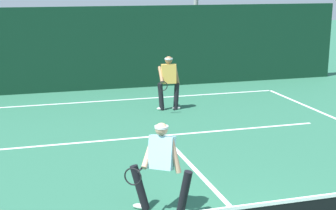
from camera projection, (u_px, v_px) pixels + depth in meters
name	position (u px, v px, depth m)	size (l,w,h in m)	color
court_line_baseline_far	(128.00, 99.00, 16.78)	(10.32, 0.10, 0.01)	white
court_line_service	(163.00, 136.00, 12.83)	(8.41, 0.10, 0.01)	white
court_line_centre	(206.00, 181.00, 9.89)	(0.10, 6.40, 0.01)	white
player_near	(161.00, 164.00, 8.38)	(1.17, 0.80, 1.57)	black
player_far	(169.00, 81.00, 15.22)	(0.86, 0.89, 1.64)	black
back_fence_windscreen	(117.00, 48.00, 18.19)	(17.40, 0.12, 2.95)	#0F3522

